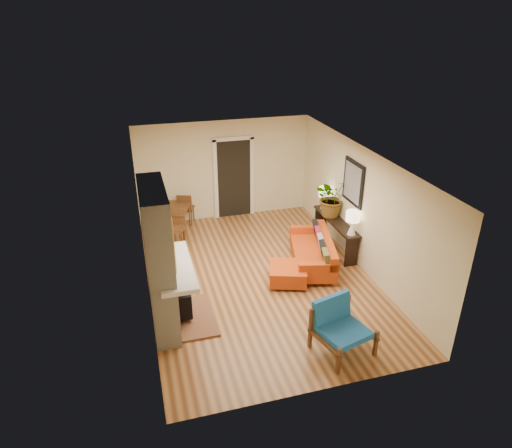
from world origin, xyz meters
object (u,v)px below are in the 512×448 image
(ottoman, at_px, (288,273))
(lamp_far, at_px, (325,195))
(dining_table, at_px, (178,213))
(lamp_near, at_px, (353,220))
(console_table, at_px, (336,226))
(blue_chair, at_px, (339,324))
(sofa, at_px, (315,252))
(houseplant, at_px, (332,197))

(ottoman, bearing_deg, lamp_far, 49.39)
(dining_table, bearing_deg, lamp_near, -36.95)
(console_table, bearing_deg, ottoman, -144.58)
(ottoman, bearing_deg, blue_chair, -86.18)
(sofa, relative_size, console_table, 1.07)
(ottoman, relative_size, lamp_near, 1.73)
(sofa, height_order, dining_table, dining_table)
(console_table, height_order, lamp_far, lamp_far)
(dining_table, height_order, lamp_far, lamp_far)
(sofa, height_order, lamp_far, lamp_far)
(houseplant, bearing_deg, sofa, -129.82)
(sofa, bearing_deg, console_table, 38.57)
(houseplant, bearing_deg, console_table, -87.98)
(blue_chair, distance_m, console_table, 3.48)
(blue_chair, bearing_deg, console_table, 66.15)
(blue_chair, bearing_deg, lamp_near, 59.94)
(ottoman, height_order, lamp_near, lamp_near)
(blue_chair, xyz_separation_m, houseplant, (1.40, 3.47, 0.71))
(sofa, relative_size, houseplant, 2.18)
(sofa, height_order, houseplant, houseplant)
(dining_table, distance_m, houseplant, 3.76)
(lamp_near, distance_m, houseplant, 1.04)
(dining_table, xyz_separation_m, lamp_far, (3.39, -1.10, 0.51))
(blue_chair, bearing_deg, dining_table, 111.73)
(sofa, distance_m, dining_table, 3.58)
(sofa, relative_size, dining_table, 1.25)
(blue_chair, xyz_separation_m, console_table, (1.41, 3.18, 0.11))
(ottoman, distance_m, lamp_near, 1.80)
(sofa, distance_m, lamp_far, 1.66)
(blue_chair, relative_size, console_table, 0.55)
(houseplant, bearing_deg, ottoman, -138.01)
(lamp_near, xyz_separation_m, houseplant, (-0.01, 1.03, 0.12))
(lamp_near, bearing_deg, lamp_far, 90.00)
(dining_table, xyz_separation_m, lamp_near, (3.39, -2.55, 0.51))
(dining_table, relative_size, lamp_near, 2.95)
(lamp_near, relative_size, lamp_far, 1.00)
(lamp_near, bearing_deg, sofa, 167.29)
(blue_chair, relative_size, houseplant, 1.12)
(console_table, relative_size, lamp_near, 3.43)
(sofa, relative_size, lamp_near, 3.68)
(sofa, distance_m, blue_chair, 2.69)
(sofa, bearing_deg, lamp_near, -12.71)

